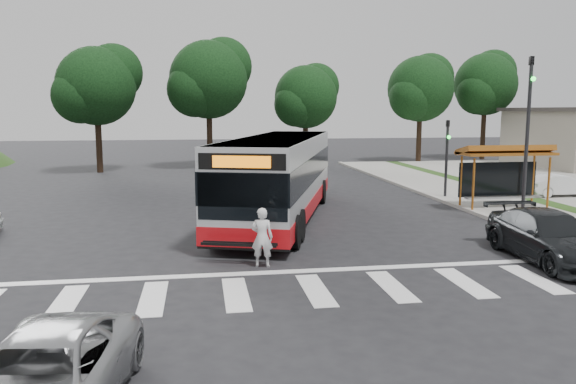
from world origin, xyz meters
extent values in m
plane|color=black|center=(0.00, 0.00, 0.00)|extent=(140.00, 140.00, 0.00)
cube|color=gray|center=(11.00, 8.00, 0.06)|extent=(4.00, 40.00, 0.12)
cube|color=#9E9991|center=(9.00, 8.00, 0.07)|extent=(0.30, 40.00, 0.15)
cube|color=maroon|center=(9.00, -2.00, 0.08)|extent=(0.32, 6.00, 0.15)
cube|color=silver|center=(0.00, -5.00, 0.01)|extent=(18.00, 2.60, 0.01)
cylinder|color=#985419|center=(9.00, 4.40, 1.27)|extent=(0.10, 0.10, 2.30)
cylinder|color=#985419|center=(12.60, 4.40, 1.27)|extent=(0.10, 0.10, 2.30)
cylinder|color=#985419|center=(9.00, 5.60, 1.27)|extent=(0.10, 0.10, 2.30)
cylinder|color=#985419|center=(12.60, 5.60, 1.27)|extent=(0.10, 0.10, 2.30)
cube|color=#985419|center=(10.80, 5.00, 2.57)|extent=(4.20, 1.60, 0.12)
cube|color=#985419|center=(10.80, 5.05, 2.72)|extent=(4.20, 1.32, 0.51)
cube|color=black|center=(10.80, 5.60, 1.32)|extent=(3.80, 0.06, 1.60)
cube|color=gray|center=(10.80, 5.00, 0.57)|extent=(3.60, 0.40, 0.08)
cylinder|color=black|center=(9.60, 1.50, 3.25)|extent=(0.14, 0.14, 6.50)
imported|color=black|center=(9.60, 1.50, 6.00)|extent=(0.16, 0.20, 1.00)
sphere|color=#19E533|center=(9.60, 1.32, 5.65)|extent=(0.18, 0.18, 0.18)
cylinder|color=black|center=(9.60, 8.50, 2.00)|extent=(0.14, 0.14, 4.00)
imported|color=black|center=(9.60, 8.50, 3.50)|extent=(0.16, 0.20, 1.00)
sphere|color=#19E533|center=(9.60, 8.32, 3.15)|extent=(0.18, 0.18, 0.18)
cylinder|color=black|center=(16.00, 28.00, 2.30)|extent=(0.44, 0.44, 4.40)
sphere|color=black|center=(16.00, 28.00, 6.30)|extent=(5.60, 5.60, 5.60)
sphere|color=black|center=(17.12, 28.84, 7.30)|extent=(4.20, 4.20, 4.20)
sphere|color=black|center=(15.02, 27.30, 5.60)|extent=(3.92, 3.92, 3.92)
cylinder|color=black|center=(23.00, 30.00, 2.42)|extent=(0.44, 0.44, 4.84)
sphere|color=black|center=(23.00, 30.00, 6.82)|extent=(5.60, 5.60, 5.60)
sphere|color=black|center=(24.12, 30.84, 7.92)|extent=(4.20, 4.20, 4.20)
sphere|color=black|center=(22.02, 29.30, 6.05)|extent=(3.92, 3.92, 3.92)
cylinder|color=black|center=(-2.00, 26.00, 2.42)|extent=(0.44, 0.44, 4.84)
sphere|color=black|center=(-2.00, 26.00, 6.82)|extent=(6.00, 6.00, 6.00)
sphere|color=black|center=(-0.80, 26.90, 7.92)|extent=(4.50, 4.50, 4.50)
sphere|color=black|center=(-3.05, 25.25, 6.05)|extent=(4.20, 4.20, 4.20)
cylinder|color=black|center=(6.00, 28.00, 1.98)|extent=(0.44, 0.44, 3.96)
sphere|color=black|center=(6.00, 28.00, 5.58)|extent=(5.20, 5.20, 5.20)
sphere|color=black|center=(7.04, 28.78, 6.48)|extent=(3.90, 3.90, 3.90)
sphere|color=black|center=(5.09, 27.35, 4.95)|extent=(3.64, 3.64, 3.64)
cylinder|color=black|center=(-10.00, 24.00, 2.20)|extent=(0.44, 0.44, 4.40)
sphere|color=black|center=(-10.00, 24.00, 6.20)|extent=(5.60, 5.60, 5.60)
sphere|color=black|center=(-8.88, 24.84, 7.20)|extent=(4.20, 4.20, 4.20)
sphere|color=black|center=(-10.98, 23.30, 5.50)|extent=(3.92, 3.92, 3.92)
imported|color=silver|center=(-1.09, -2.65, 0.87)|extent=(0.71, 0.55, 1.74)
imported|color=black|center=(7.50, -3.33, 0.74)|extent=(2.21, 5.14, 1.48)
imported|color=#9B9C9F|center=(-5.14, -10.27, 0.63)|extent=(2.63, 4.77, 1.26)
imported|color=silver|center=(15.50, 7.76, 0.66)|extent=(3.44, 1.23, 1.13)
camera|label=1|loc=(-2.81, -18.34, 4.49)|focal=35.00mm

